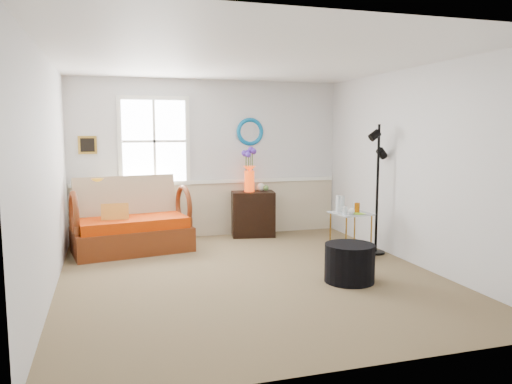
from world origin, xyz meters
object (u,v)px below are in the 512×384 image
object	(u,v)px
floor_lamp	(377,190)
ottoman	(349,263)
loveseat	(131,215)
side_table	(350,234)
cabinet	(253,214)
lamp_stand	(98,228)

from	to	relation	value
floor_lamp	ottoman	world-z (taller)	floor_lamp
ottoman	loveseat	bearing A→B (deg)	136.21
side_table	floor_lamp	size ratio (longest dim) A/B	0.33
loveseat	cabinet	size ratio (longest dim) A/B	2.20
lamp_stand	floor_lamp	bearing A→B (deg)	-22.46
lamp_stand	side_table	size ratio (longest dim) A/B	0.92
loveseat	cabinet	bearing A→B (deg)	4.23
loveseat	floor_lamp	distance (m)	3.60
lamp_stand	ottoman	distance (m)	3.95
lamp_stand	ottoman	xyz separation A→B (m)	(2.87, -2.71, -0.06)
cabinet	floor_lamp	xyz separation A→B (m)	(1.37, -1.68, 0.55)
side_table	ottoman	xyz separation A→B (m)	(-0.59, -1.12, -0.08)
cabinet	loveseat	bearing A→B (deg)	-156.25
side_table	floor_lamp	distance (m)	0.74
lamp_stand	cabinet	size ratio (longest dim) A/B	0.76
side_table	lamp_stand	bearing A→B (deg)	155.21
lamp_stand	cabinet	xyz separation A→B (m)	(2.50, 0.08, 0.09)
cabinet	floor_lamp	bearing A→B (deg)	-41.11
loveseat	floor_lamp	world-z (taller)	floor_lamp
cabinet	ottoman	size ratio (longest dim) A/B	1.29
side_table	ottoman	world-z (taller)	side_table
loveseat	cabinet	distance (m)	2.08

